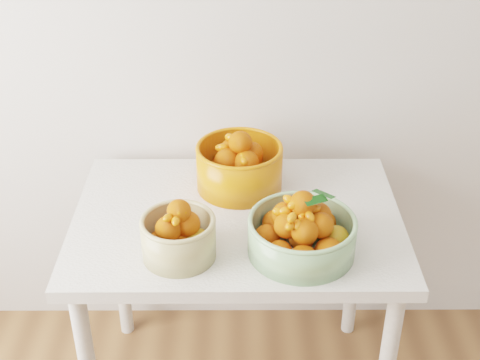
# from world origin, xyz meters

# --- Properties ---
(table) EXTENTS (1.00, 0.70, 0.75)m
(table) POSITION_xyz_m (-0.21, 1.60, 0.65)
(table) COLOR silver
(table) RESTS_ON ground
(bowl_cream) EXTENTS (0.25, 0.25, 0.18)m
(bowl_cream) POSITION_xyz_m (-0.37, 1.41, 0.82)
(bowl_cream) COLOR tan
(bowl_cream) RESTS_ON table
(bowl_green) EXTENTS (0.38, 0.38, 0.19)m
(bowl_green) POSITION_xyz_m (-0.03, 1.42, 0.82)
(bowl_green) COLOR #83AF7B
(bowl_green) RESTS_ON table
(bowl_orange) EXTENTS (0.32, 0.32, 0.20)m
(bowl_orange) POSITION_xyz_m (-0.21, 1.77, 0.83)
(bowl_orange) COLOR #DA6210
(bowl_orange) RESTS_ON table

